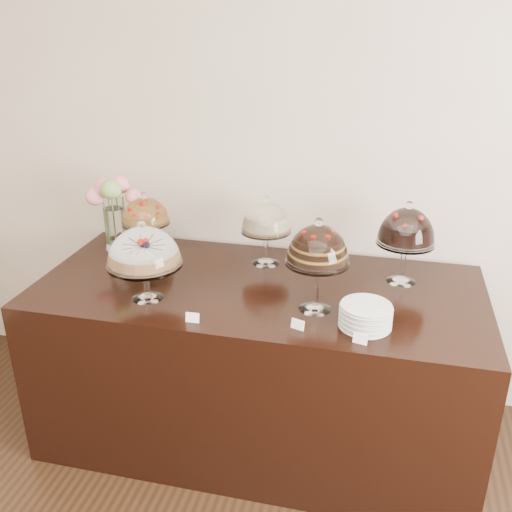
% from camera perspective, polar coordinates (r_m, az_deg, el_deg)
% --- Properties ---
extents(wall_back, '(5.00, 0.04, 3.00)m').
position_cam_1_polar(wall_back, '(3.10, 8.80, 10.92)').
color(wall_back, beige).
rests_on(wall_back, ground).
extents(display_counter, '(2.20, 1.00, 0.90)m').
position_cam_1_polar(display_counter, '(3.06, 0.22, -10.53)').
color(display_counter, black).
rests_on(display_counter, ground).
extents(cake_stand_sugar_sponge, '(0.35, 0.35, 0.39)m').
position_cam_1_polar(cake_stand_sugar_sponge, '(2.66, -11.17, 0.59)').
color(cake_stand_sugar_sponge, white).
rests_on(cake_stand_sugar_sponge, display_counter).
extents(cake_stand_choco_layer, '(0.28, 0.28, 0.44)m').
position_cam_1_polar(cake_stand_choco_layer, '(2.50, 6.20, 0.80)').
color(cake_stand_choco_layer, white).
rests_on(cake_stand_choco_layer, display_counter).
extents(cake_stand_cheesecake, '(0.27, 0.27, 0.38)m').
position_cam_1_polar(cake_stand_cheesecake, '(2.99, 1.02, 3.61)').
color(cake_stand_cheesecake, white).
rests_on(cake_stand_cheesecake, display_counter).
extents(cake_stand_dark_choco, '(0.29, 0.29, 0.42)m').
position_cam_1_polar(cake_stand_dark_choco, '(2.86, 14.82, 2.57)').
color(cake_stand_dark_choco, white).
rests_on(cake_stand_dark_choco, display_counter).
extents(cake_stand_fruit_tart, '(0.27, 0.27, 0.35)m').
position_cam_1_polar(cake_stand_fruit_tart, '(3.20, -11.02, 4.17)').
color(cake_stand_fruit_tart, white).
rests_on(cake_stand_fruit_tart, display_counter).
extents(flower_vase, '(0.30, 0.24, 0.42)m').
position_cam_1_polar(flower_vase, '(3.28, -14.16, 5.07)').
color(flower_vase, white).
rests_on(flower_vase, display_counter).
extents(plate_stack, '(0.22, 0.22, 0.10)m').
position_cam_1_polar(plate_stack, '(2.49, 10.89, -5.90)').
color(plate_stack, silver).
rests_on(plate_stack, display_counter).
extents(price_card_left, '(0.06, 0.02, 0.04)m').
position_cam_1_polar(price_card_left, '(2.52, -6.38, -6.14)').
color(price_card_left, white).
rests_on(price_card_left, display_counter).
extents(price_card_right, '(0.06, 0.03, 0.04)m').
position_cam_1_polar(price_card_right, '(2.39, 10.38, -8.14)').
color(price_card_right, white).
rests_on(price_card_right, display_counter).
extents(price_card_extra, '(0.06, 0.03, 0.04)m').
position_cam_1_polar(price_card_extra, '(2.46, 4.19, -6.85)').
color(price_card_extra, white).
rests_on(price_card_extra, display_counter).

